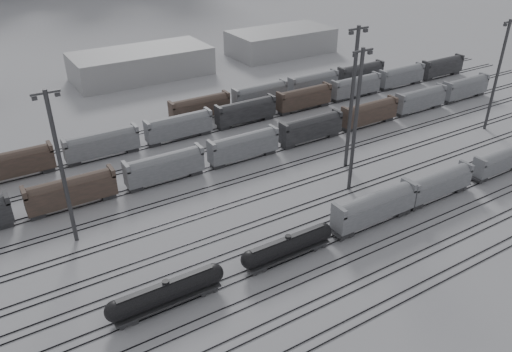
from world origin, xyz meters
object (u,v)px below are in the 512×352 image
tank_car_b (288,246)px  light_mast_c (356,119)px  hopper_car_b (439,183)px  tank_car_a (167,292)px  hopper_car_c (500,160)px  hopper_car_a (374,206)px

tank_car_b → light_mast_c: bearing=26.8°
light_mast_c → hopper_car_b: bearing=-44.1°
tank_car_a → hopper_car_b: hopper_car_b is taller
tank_car_a → hopper_car_c: 68.37m
tank_car_a → tank_car_b: 18.96m
tank_car_a → tank_car_b: tank_car_a is taller
tank_car_a → light_mast_c: 43.06m
tank_car_a → light_mast_c: light_mast_c is taller
hopper_car_a → light_mast_c: bearing=68.2°
hopper_car_b → hopper_car_a: bearing=-180.0°
tank_car_a → hopper_car_b: (51.13, 0.00, 0.82)m
tank_car_a → hopper_car_a: (35.83, 0.00, 1.15)m
hopper_car_a → hopper_car_b: size_ratio=1.10×
tank_car_b → light_mast_c: 26.36m
tank_car_b → hopper_car_a: bearing=-0.0°
tank_car_b → hopper_car_b: hopper_car_b is taller
hopper_car_b → light_mast_c: size_ratio=0.55×
tank_car_a → light_mast_c: size_ratio=0.62×
tank_car_a → light_mast_c: (40.11, 10.69, 11.47)m
hopper_car_b → hopper_car_c: size_ratio=1.06×
hopper_car_c → tank_car_a: bearing=-180.0°
light_mast_c → hopper_car_a: bearing=-111.8°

